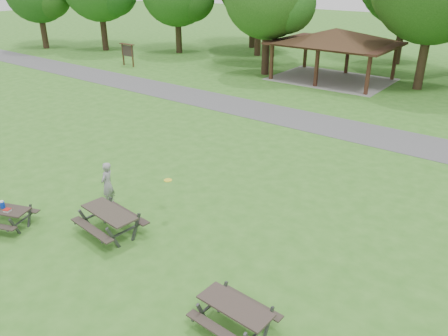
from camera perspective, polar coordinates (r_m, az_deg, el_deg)
ground at (r=14.13m, az=-13.34°, el=-9.19°), size 160.00×160.00×0.00m
asphalt_path at (r=24.39m, az=12.53°, el=5.66°), size 120.00×3.20×0.02m
pavilion at (r=34.22m, az=14.35°, el=16.14°), size 8.60×7.01×3.76m
notice_board at (r=39.24m, az=-12.51°, el=14.73°), size 1.60×0.30×1.88m
picnic_table_middle at (r=14.18m, az=-14.71°, el=-6.20°), size 2.14×1.78×0.86m
picnic_table_far at (r=10.52m, az=1.45°, el=-18.19°), size 1.83×1.50×0.77m
frisbee_in_flight at (r=14.34m, az=-7.34°, el=-1.59°), size 0.32×0.32×0.02m
frisbee_thrower at (r=15.82m, az=-14.99°, el=-2.07°), size 0.58×0.70×1.64m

